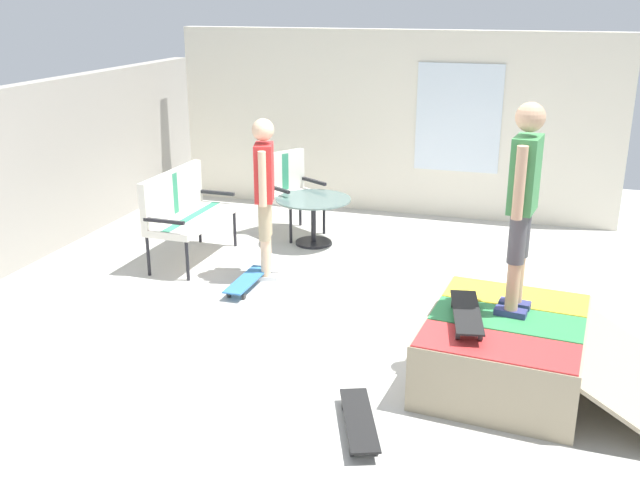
{
  "coord_description": "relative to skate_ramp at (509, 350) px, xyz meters",
  "views": [
    {
      "loc": [
        -5.85,
        -1.47,
        2.87
      ],
      "look_at": [
        0.27,
        0.43,
        0.7
      ],
      "focal_mm": 40.66,
      "sensor_mm": 36.0,
      "label": 1
    }
  ],
  "objects": [
    {
      "name": "ground_plane",
      "position": [
        0.61,
        1.38,
        -0.31
      ],
      "size": [
        12.0,
        12.0,
        0.1
      ],
      "primitive_type": "cube",
      "color": "beige"
    },
    {
      "name": "house_facade",
      "position": [
        4.41,
        1.86,
        0.96
      ],
      "size": [
        0.23,
        6.0,
        2.45
      ],
      "color": "silver",
      "rests_on": "ground_plane"
    },
    {
      "name": "skate_ramp",
      "position": [
        0.0,
        0.0,
        0.0
      ],
      "size": [
        1.59,
        1.98,
        0.53
      ],
      "color": "tan",
      "rests_on": "ground_plane"
    },
    {
      "name": "patio_bench",
      "position": [
        1.76,
        3.69,
        0.35
      ],
      "size": [
        1.26,
        0.58,
        1.02
      ],
      "color": "black",
      "rests_on": "ground_plane"
    },
    {
      "name": "patio_chair_near_house",
      "position": [
        3.06,
        2.88,
        0.35
      ],
      "size": [
        0.82,
        0.79,
        1.02
      ],
      "color": "black",
      "rests_on": "ground_plane"
    },
    {
      "name": "patio_table",
      "position": [
        2.69,
        2.45,
        0.14
      ],
      "size": [
        0.9,
        0.9,
        0.57
      ],
      "color": "black",
      "rests_on": "ground_plane"
    },
    {
      "name": "person_watching",
      "position": [
        1.5,
        2.6,
        0.73
      ],
      "size": [
        0.46,
        0.31,
        1.7
      ],
      "color": "silver",
      "rests_on": "ground_plane"
    },
    {
      "name": "person_skater",
      "position": [
        0.15,
        0.0,
        1.2
      ],
      "size": [
        0.48,
        0.28,
        1.62
      ],
      "color": "navy",
      "rests_on": "skate_ramp"
    },
    {
      "name": "skateboard_by_bench",
      "position": [
        1.15,
        2.67,
        -0.18
      ],
      "size": [
        0.8,
        0.21,
        0.1
      ],
      "color": "#3372B2",
      "rests_on": "ground_plane"
    },
    {
      "name": "skateboard_spare",
      "position": [
        -1.02,
        0.93,
        -0.18
      ],
      "size": [
        0.82,
        0.47,
        0.1
      ],
      "color": "black",
      "rests_on": "ground_plane"
    },
    {
      "name": "skateboard_on_ramp",
      "position": [
        -0.18,
        0.32,
        0.35
      ],
      "size": [
        0.82,
        0.34,
        0.1
      ],
      "color": "black",
      "rests_on": "skate_ramp"
    }
  ]
}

